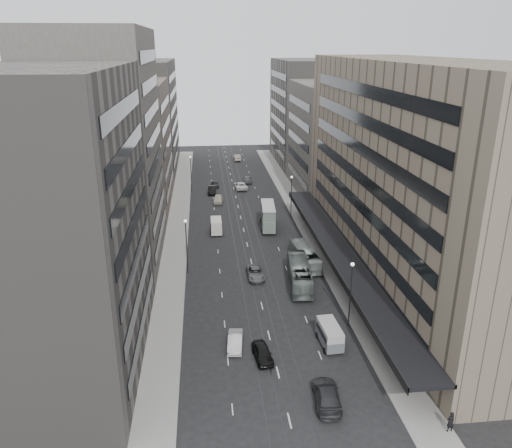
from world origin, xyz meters
name	(u,v)px	position (x,y,z in m)	size (l,w,h in m)	color
ground	(263,309)	(0.00, 0.00, 0.00)	(220.00, 220.00, 0.00)	black
sidewalk_right	(300,213)	(12.00, 37.50, 0.07)	(4.00, 125.00, 0.15)	gray
sidewalk_left	(179,217)	(-12.00, 37.50, 0.07)	(4.00, 125.00, 0.15)	gray
department_store	(412,175)	(21.45, 8.00, 14.95)	(19.20, 60.00, 30.00)	#786C58
building_right_mid	(331,139)	(21.50, 52.00, 12.00)	(15.00, 28.00, 24.00)	#4E4A44
building_right_far	(305,113)	(21.50, 82.00, 14.00)	(15.00, 32.00, 28.00)	#635F59
building_left_a	(55,227)	(-21.50, -8.00, 15.00)	(15.00, 28.00, 30.00)	#635F59
building_left_b	(103,151)	(-21.50, 19.00, 17.00)	(15.00, 26.00, 34.00)	#4E4A44
building_left_c	(129,146)	(-21.50, 46.00, 12.50)	(15.00, 28.00, 25.00)	#76665C
building_left_d	(145,116)	(-21.50, 79.00, 14.00)	(15.00, 38.00, 28.00)	#635F59
lamp_right_near	(351,287)	(9.70, -5.00, 5.20)	(0.44, 0.44, 8.32)	#262628
lamp_right_far	(291,192)	(9.70, 35.00, 5.20)	(0.44, 0.44, 8.32)	#262628
lamp_left_near	(186,240)	(-9.70, 12.00, 5.20)	(0.44, 0.44, 8.32)	#262628
lamp_left_far	(191,170)	(-9.70, 55.00, 5.20)	(0.44, 0.44, 8.32)	#262628
bus_near	(299,274)	(5.91, 6.49, 1.61)	(2.70, 11.54, 3.21)	gray
bus_far	(305,256)	(8.06, 12.97, 1.40)	(2.35, 10.05, 2.80)	#929D95
double_decker	(268,216)	(4.49, 29.39, 2.42)	(3.06, 8.35, 4.48)	slate
vw_microbus	(330,334)	(6.46, -8.63, 1.40)	(2.34, 4.77, 2.52)	slate
panel_van	(216,226)	(-4.99, 27.80, 1.46)	(2.09, 4.21, 2.65)	beige
sedan_0	(263,353)	(-1.29, -10.52, 0.75)	(1.77, 4.39, 1.49)	black
sedan_1	(235,341)	(-4.06, -7.96, 0.74)	(1.56, 4.48, 1.48)	silver
sedan_2	(256,273)	(0.07, 9.31, 0.71)	(2.37, 5.13, 1.43)	#5E5F61
sedan_3	(327,395)	(3.87, -17.99, 0.85)	(2.38, 5.84, 1.70)	#2A2B2D
sedan_4	(218,199)	(-4.01, 45.99, 0.83)	(1.95, 4.85, 1.65)	beige
sedan_5	(212,190)	(-5.11, 53.28, 0.82)	(1.73, 4.97, 1.64)	black
sedan_6	(240,186)	(1.52, 56.34, 0.81)	(2.69, 5.82, 1.62)	white
sedan_7	(248,179)	(3.72, 62.11, 0.75)	(2.11, 5.19, 1.51)	slate
sedan_8	(215,184)	(-4.31, 58.64, 0.70)	(1.66, 4.12, 1.40)	#262528
sedan_9	(237,157)	(2.86, 86.72, 0.86)	(1.82, 5.22, 1.72)	#A79D8A
pedestrian	(451,422)	(13.55, -22.89, 1.14)	(0.72, 0.47, 1.98)	black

